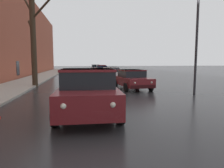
{
  "coord_description": "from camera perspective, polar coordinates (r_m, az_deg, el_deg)",
  "views": [
    {
      "loc": [
        -1.53,
        1.73,
        2.0
      ],
      "look_at": [
        0.1,
        11.94,
        0.86
      ],
      "focal_mm": 32.25,
      "sensor_mm": 36.0,
      "label": 1
    }
  ],
  "objects": [
    {
      "name": "left_sidewalk_slab",
      "position": [
        17.17,
        -26.43,
        -0.84
      ],
      "size": [
        3.25,
        80.0,
        0.13
      ],
      "primitive_type": "cube",
      "color": "#A8A399",
      "rests_on": "ground"
    },
    {
      "name": "bare_tree_mid_block",
      "position": [
        17.53,
        -21.42,
        12.32
      ],
      "size": [
        2.63,
        2.59,
        7.44
      ],
      "color": "#382B1E",
      "rests_on": "ground"
    },
    {
      "name": "pickup_truck_maroon_approaching_near_lane",
      "position": [
        7.72,
        -6.89,
        -2.08
      ],
      "size": [
        2.37,
        5.19,
        1.76
      ],
      "color": "maroon",
      "rests_on": "ground"
    },
    {
      "name": "sedan_maroon_parked_kerbside_close",
      "position": [
        14.95,
        5.67,
        1.48
      ],
      "size": [
        2.25,
        4.38,
        1.42
      ],
      "color": "maroon",
      "rests_on": "ground"
    },
    {
      "name": "sedan_white_parked_kerbside_mid",
      "position": [
        22.22,
        -0.18,
        3.07
      ],
      "size": [
        2.0,
        3.99,
        1.42
      ],
      "color": "silver",
      "rests_on": "ground"
    },
    {
      "name": "sedan_darkblue_parked_far_down_block",
      "position": [
        29.95,
        -2.85,
        3.9
      ],
      "size": [
        2.09,
        4.11,
        1.42
      ],
      "color": "navy",
      "rests_on": "ground"
    },
    {
      "name": "sedan_red_queued_behind_truck",
      "position": [
        36.82,
        -3.09,
        4.34
      ],
      "size": [
        2.01,
        4.42,
        1.42
      ],
      "color": "red",
      "rests_on": "ground"
    },
    {
      "name": "sedan_grey_at_far_intersection",
      "position": [
        43.14,
        -4.73,
        4.62
      ],
      "size": [
        1.95,
        4.16,
        1.42
      ],
      "color": "slate",
      "rests_on": "ground"
    },
    {
      "name": "street_lamp_post",
      "position": [
        13.1,
        22.94,
        12.97
      ],
      "size": [
        0.44,
        0.24,
        6.55
      ],
      "color": "#28282D",
      "rests_on": "ground"
    }
  ]
}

